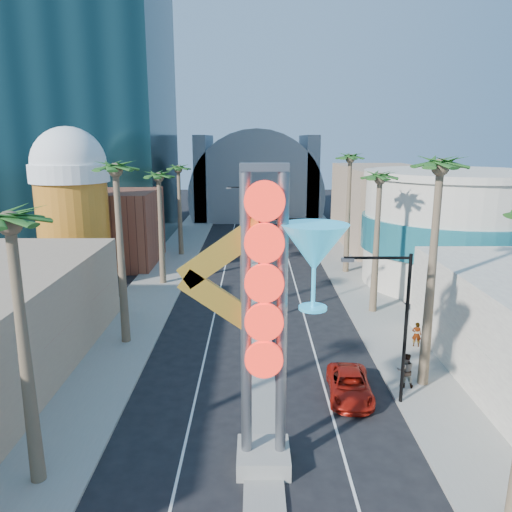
% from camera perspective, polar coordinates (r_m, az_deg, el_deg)
% --- Properties ---
extents(sidewalk_west, '(5.00, 100.00, 0.15)m').
position_cam_1_polar(sidewalk_west, '(52.91, -10.14, -1.55)').
color(sidewalk_west, gray).
rests_on(sidewalk_west, ground).
extents(sidewalk_east, '(5.00, 100.00, 0.15)m').
position_cam_1_polar(sidewalk_east, '(53.04, 10.53, -1.53)').
color(sidewalk_east, gray).
rests_on(sidewalk_east, ground).
extents(median, '(1.60, 84.00, 0.15)m').
position_cam_1_polar(median, '(55.02, 0.19, -0.77)').
color(median, gray).
rests_on(median, ground).
extents(hotel_tower, '(20.00, 20.00, 50.00)m').
position_cam_1_polar(hotel_tower, '(71.71, -19.19, 21.88)').
color(hotel_tower, black).
rests_on(hotel_tower, ground).
extents(brick_filler_west, '(10.00, 10.00, 8.00)m').
position_cam_1_polar(brick_filler_west, '(56.41, -16.31, 3.12)').
color(brick_filler_west, brown).
rests_on(brick_filler_west, ground).
extents(filler_east, '(10.00, 20.00, 10.00)m').
position_cam_1_polar(filler_east, '(66.00, 14.23, 5.53)').
color(filler_east, '#A28368').
rests_on(filler_east, ground).
extents(beer_mug, '(7.00, 7.00, 14.50)m').
position_cam_1_polar(beer_mug, '(48.65, -20.30, 5.87)').
color(beer_mug, '#C26E19').
rests_on(beer_mug, ground).
extents(turquoise_building, '(16.60, 16.60, 10.60)m').
position_cam_1_polar(turquoise_building, '(49.63, 21.55, 2.86)').
color(turquoise_building, '#B9AB9D').
rests_on(turquoise_building, ground).
extents(canopy, '(22.00, 16.00, 22.00)m').
position_cam_1_polar(canopy, '(87.85, 0.04, 7.31)').
color(canopy, slate).
rests_on(canopy, ground).
extents(neon_sign, '(6.53, 2.60, 12.55)m').
position_cam_1_polar(neon_sign, '(19.36, 3.34, -5.12)').
color(neon_sign, gray).
rests_on(neon_sign, ground).
extents(streetlight_0, '(3.79, 0.25, 8.00)m').
position_cam_1_polar(streetlight_0, '(36.40, 1.25, -0.29)').
color(streetlight_0, black).
rests_on(streetlight_0, ground).
extents(streetlight_1, '(3.79, 0.25, 8.00)m').
position_cam_1_polar(streetlight_1, '(59.99, -0.37, 5.08)').
color(streetlight_1, black).
rests_on(streetlight_1, ground).
extents(streetlight_2, '(3.45, 0.25, 8.00)m').
position_cam_1_polar(streetlight_2, '(25.89, 15.83, -6.60)').
color(streetlight_2, black).
rests_on(streetlight_2, ground).
extents(palm_0, '(2.40, 2.40, 11.70)m').
position_cam_1_polar(palm_0, '(19.71, -26.17, 1.74)').
color(palm_0, brown).
rests_on(palm_0, ground).
extents(palm_1, '(2.40, 2.40, 12.70)m').
position_cam_1_polar(palm_1, '(32.65, -15.69, 8.24)').
color(palm_1, brown).
rests_on(palm_1, ground).
extents(palm_2, '(2.40, 2.40, 11.20)m').
position_cam_1_polar(palm_2, '(46.36, -11.04, 8.16)').
color(palm_2, brown).
rests_on(palm_2, ground).
extents(palm_3, '(2.40, 2.40, 11.20)m').
position_cam_1_polar(palm_3, '(58.16, -8.85, 9.23)').
color(palm_3, brown).
rests_on(palm_3, ground).
extents(palm_5, '(2.40, 2.40, 13.20)m').
position_cam_1_polar(palm_5, '(27.14, 20.20, 7.94)').
color(palm_5, brown).
rests_on(palm_5, ground).
extents(palm_6, '(2.40, 2.40, 11.70)m').
position_cam_1_polar(palm_6, '(38.69, 13.94, 7.72)').
color(palm_6, brown).
rests_on(palm_6, ground).
extents(palm_7, '(2.40, 2.40, 12.70)m').
position_cam_1_polar(palm_7, '(50.33, 10.70, 10.09)').
color(palm_7, brown).
rests_on(palm_7, ground).
extents(red_pickup, '(2.56, 4.91, 1.32)m').
position_cam_1_polar(red_pickup, '(27.74, 10.66, -14.34)').
color(red_pickup, '#AE180D').
rests_on(red_pickup, ground).
extents(pedestrian_a, '(0.68, 0.52, 1.66)m').
position_cam_1_polar(pedestrian_a, '(34.50, 17.88, -8.52)').
color(pedestrian_a, gray).
rests_on(pedestrian_a, sidewalk_east).
extents(pedestrian_b, '(0.99, 0.80, 1.93)m').
position_cam_1_polar(pedestrian_b, '(29.02, 16.71, -12.40)').
color(pedestrian_b, gray).
rests_on(pedestrian_b, sidewalk_east).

